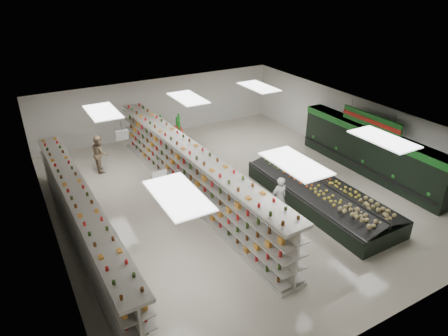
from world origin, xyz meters
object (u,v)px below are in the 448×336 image
shopper_background (100,153)px  gondola_center (191,175)px  produce_island (320,193)px  shopper_main (279,198)px  soda_endcap (170,131)px  gondola_left (83,221)px

shopper_background → gondola_center: bearing=-142.9°
produce_island → shopper_main: (-2.04, 0.04, 0.39)m
soda_endcap → shopper_background: bearing=-164.2°
shopper_main → gondola_center: bearing=-47.8°
gondola_left → soda_endcap: size_ratio=6.69×
gondola_left → soda_endcap: gondola_left is taller
soda_endcap → shopper_background: shopper_background is taller
produce_island → gondola_left: bearing=167.0°
gondola_left → gondola_center: gondola_center is taller
gondola_left → gondola_center: size_ratio=0.87×
gondola_center → shopper_background: 5.08m
gondola_left → shopper_main: bearing=-17.8°
gondola_center → shopper_main: (2.28, -3.00, -0.18)m
shopper_main → shopper_background: 8.83m
gondola_left → produce_island: bearing=-14.5°
shopper_main → gondola_left: bearing=-11.3°
produce_island → shopper_background: (-6.96, 7.38, 0.42)m
gondola_center → shopper_main: gondola_center is taller
shopper_background → gondola_left: bearing=166.0°
shopper_main → soda_endcap: bearing=-78.5°
produce_island → shopper_background: shopper_background is taller
soda_endcap → shopper_background: 4.12m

